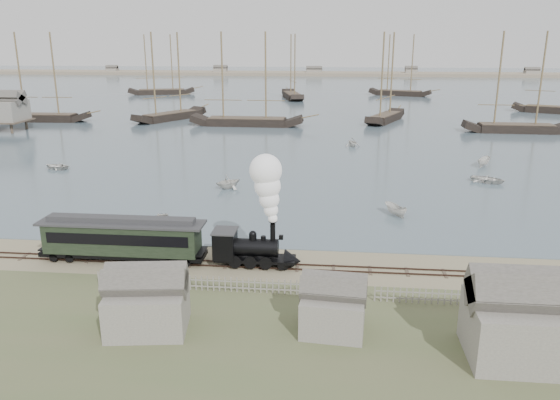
# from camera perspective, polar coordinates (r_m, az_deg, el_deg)

# --- Properties ---
(ground) EXTENTS (600.00, 600.00, 0.00)m
(ground) POSITION_cam_1_polar(r_m,az_deg,el_deg) (47.59, 3.21, -6.18)
(ground) COLOR gray
(ground) RESTS_ON ground
(harbor_water) EXTENTS (600.00, 336.00, 0.06)m
(harbor_water) POSITION_cam_1_polar(r_m,az_deg,el_deg) (214.69, 5.41, 11.51)
(harbor_water) COLOR #42525F
(harbor_water) RESTS_ON ground
(rail_track) EXTENTS (120.00, 1.80, 0.16)m
(rail_track) POSITION_cam_1_polar(r_m,az_deg,el_deg) (45.74, 3.09, -7.09)
(rail_track) COLOR #36241D
(rail_track) RESTS_ON ground
(picket_fence_west) EXTENTS (19.00, 0.10, 1.20)m
(picket_fence_west) POSITION_cam_1_polar(r_m,az_deg,el_deg) (42.01, -6.27, -9.46)
(picket_fence_west) COLOR slate
(picket_fence_west) RESTS_ON ground
(picket_fence_east) EXTENTS (15.00, 0.10, 1.20)m
(picket_fence_east) POSITION_cam_1_polar(r_m,az_deg,el_deg) (42.12, 20.23, -10.38)
(picket_fence_east) COLOR slate
(picket_fence_east) RESTS_ON ground
(shed_left) EXTENTS (5.00, 4.00, 4.10)m
(shed_left) POSITION_cam_1_polar(r_m,az_deg,el_deg) (37.80, -13.52, -12.99)
(shed_left) COLOR slate
(shed_left) RESTS_ON ground
(shed_mid) EXTENTS (4.00, 3.50, 3.60)m
(shed_mid) POSITION_cam_1_polar(r_m,az_deg,el_deg) (36.77, 5.50, -13.46)
(shed_mid) COLOR slate
(shed_mid) RESTS_ON ground
(shed_right) EXTENTS (6.00, 5.00, 5.10)m
(shed_right) POSITION_cam_1_polar(r_m,az_deg,el_deg) (36.80, 23.47, -14.86)
(shed_right) COLOR slate
(shed_right) RESTS_ON ground
(far_spit) EXTENTS (500.00, 20.00, 1.80)m
(far_spit) POSITION_cam_1_polar(r_m,az_deg,el_deg) (294.47, 5.58, 12.82)
(far_spit) COLOR gray
(far_spit) RESTS_ON ground
(locomotive) EXTENTS (7.35, 2.74, 9.16)m
(locomotive) POSITION_cam_1_polar(r_m,az_deg,el_deg) (44.55, -1.69, -1.95)
(locomotive) COLOR black
(locomotive) RESTS_ON ground
(passenger_coach) EXTENTS (14.15, 2.73, 3.44)m
(passenger_coach) POSITION_cam_1_polar(r_m,az_deg,el_deg) (48.27, -16.15, -3.74)
(passenger_coach) COLOR black
(passenger_coach) RESTS_ON ground
(beached_dinghy) EXTENTS (3.48, 4.49, 0.85)m
(beached_dinghy) POSITION_cam_1_polar(r_m,az_deg,el_deg) (52.09, -16.54, -4.32)
(beached_dinghy) COLOR silver
(beached_dinghy) RESTS_ON ground
(rowboat_0) EXTENTS (3.87, 3.14, 0.71)m
(rowboat_0) POSITION_cam_1_polar(r_m,az_deg,el_deg) (57.70, -12.30, -1.99)
(rowboat_0) COLOR silver
(rowboat_0) RESTS_ON harbor_water
(rowboat_1) EXTENTS (4.53, 4.58, 1.83)m
(rowboat_1) POSITION_cam_1_polar(r_m,az_deg,el_deg) (69.47, -5.45, 1.94)
(rowboat_1) COLOR silver
(rowboat_1) RESTS_ON harbor_water
(rowboat_2) EXTENTS (3.36, 2.81, 1.25)m
(rowboat_2) POSITION_cam_1_polar(r_m,az_deg,el_deg) (59.84, 11.96, -1.03)
(rowboat_2) COLOR silver
(rowboat_2) RESTS_ON harbor_water
(rowboat_3) EXTENTS (4.82, 5.34, 0.91)m
(rowboat_3) POSITION_cam_1_polar(r_m,az_deg,el_deg) (77.22, 20.90, 2.05)
(rowboat_3) COLOR silver
(rowboat_3) RESTS_ON harbor_water
(rowboat_5) EXTENTS (3.69, 3.00, 1.36)m
(rowboat_5) POSITION_cam_1_polar(r_m,az_deg,el_deg) (86.96, 20.49, 3.76)
(rowboat_5) COLOR silver
(rowboat_5) RESTS_ON harbor_water
(rowboat_6) EXTENTS (3.81, 4.55, 0.81)m
(rowboat_6) POSITION_cam_1_polar(r_m,az_deg,el_deg) (86.39, -22.34, 3.30)
(rowboat_6) COLOR silver
(rowboat_6) RESTS_ON harbor_water
(rowboat_7) EXTENTS (3.86, 3.64, 1.61)m
(rowboat_7) POSITION_cam_1_polar(r_m,az_deg,el_deg) (97.63, 7.58, 6.03)
(rowboat_7) COLOR silver
(rowboat_7) RESTS_ON harbor_water
(schooner_0) EXTENTS (21.21, 5.73, 20.00)m
(schooner_0) POSITION_cam_1_polar(r_m,az_deg,el_deg) (137.64, -23.88, 11.66)
(schooner_0) COLOR black
(schooner_0) RESTS_ON harbor_water
(schooner_1) EXTENTS (14.31, 19.73, 20.00)m
(schooner_1) POSITION_cam_1_polar(r_m,az_deg,el_deg) (131.22, -11.63, 12.53)
(schooner_1) COLOR black
(schooner_1) RESTS_ON harbor_water
(schooner_2) EXTENTS (24.62, 5.99, 20.00)m
(schooner_2) POSITION_cam_1_polar(r_m,az_deg,el_deg) (120.12, -3.56, 12.50)
(schooner_2) COLOR black
(schooner_2) RESTS_ON harbor_water
(schooner_3) EXTENTS (10.98, 18.48, 20.00)m
(schooner_3) POSITION_cam_1_polar(r_m,az_deg,el_deg) (128.16, 11.17, 12.47)
(schooner_3) COLOR black
(schooner_3) RESTS_ON harbor_water
(schooner_4) EXTENTS (21.09, 5.26, 20.00)m
(schooner_4) POSITION_cam_1_polar(r_m,az_deg,el_deg) (120.67, 23.95, 11.17)
(schooner_4) COLOR black
(schooner_4) RESTS_ON harbor_water
(schooner_6) EXTENTS (22.84, 11.04, 20.00)m
(schooner_6) POSITION_cam_1_polar(r_m,az_deg,el_deg) (194.84, -12.43, 13.67)
(schooner_6) COLOR black
(schooner_6) RESTS_ON harbor_water
(schooner_7) EXTENTS (9.53, 21.48, 20.00)m
(schooner_7) POSITION_cam_1_polar(r_m,az_deg,el_deg) (176.91, 1.33, 13.79)
(schooner_7) COLOR black
(schooner_7) RESTS_ON harbor_water
(schooner_8) EXTENTS (20.90, 11.01, 20.00)m
(schooner_8) POSITION_cam_1_polar(r_m,az_deg,el_deg) (190.32, 12.57, 13.60)
(schooner_8) COLOR black
(schooner_8) RESTS_ON harbor_water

